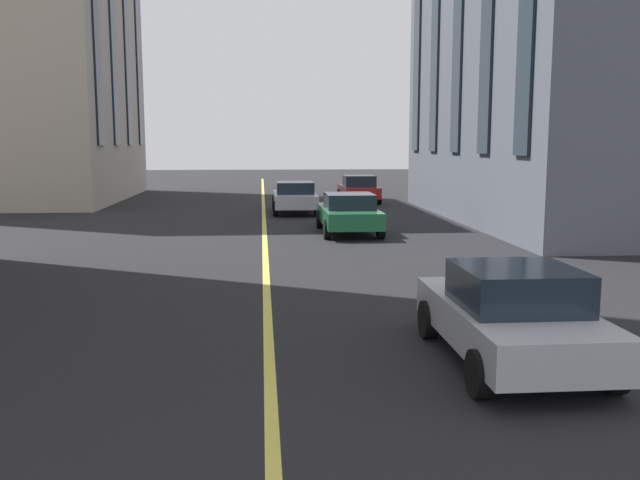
% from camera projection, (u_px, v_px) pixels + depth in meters
% --- Properties ---
extents(lane_centre_line, '(80.00, 0.16, 0.01)m').
position_uv_depth(lane_centre_line, '(265.00, 255.00, 18.79)').
color(lane_centre_line, '#D8C64C').
rests_on(lane_centre_line, ground_plane).
extents(car_silver_near, '(3.90, 1.89, 1.40)m').
position_uv_depth(car_silver_near, '(512.00, 315.00, 9.51)').
color(car_silver_near, '#B7BABF').
rests_on(car_silver_near, ground_plane).
extents(car_silver_mid, '(4.40, 1.95, 1.37)m').
position_uv_depth(car_silver_mid, '(295.00, 197.00, 30.07)').
color(car_silver_mid, '#B7BABF').
rests_on(car_silver_mid, ground_plane).
extents(car_green_parked_b, '(4.40, 1.95, 1.37)m').
position_uv_depth(car_green_parked_b, '(349.00, 213.00, 23.28)').
color(car_green_parked_b, '#1E6038').
rests_on(car_green_parked_b, ground_plane).
extents(car_red_far, '(3.90, 1.89, 1.40)m').
position_uv_depth(car_red_far, '(359.00, 189.00, 35.22)').
color(car_red_far, '#B21E1E').
rests_on(car_red_far, ground_plane).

